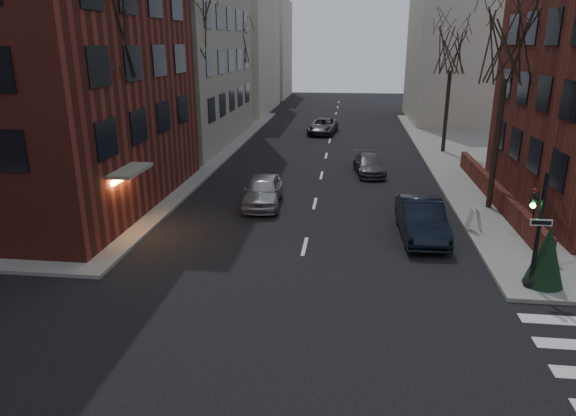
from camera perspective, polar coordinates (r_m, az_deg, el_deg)
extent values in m
cube|color=#5D241B|center=(28.78, 21.98, 1.63)|extent=(0.35, 16.00, 1.00)
cube|color=#B5AE99|center=(64.92, -8.44, 18.59)|extent=(14.00, 16.00, 18.00)
cube|color=#B5AE99|center=(59.25, 20.80, 16.78)|extent=(14.00, 14.00, 16.00)
cube|color=#B5AE99|center=(81.08, -3.71, 17.17)|extent=(10.00, 12.00, 14.00)
cylinder|color=black|center=(18.85, 26.07, -2.34)|extent=(0.14, 0.14, 4.00)
cylinder|color=black|center=(19.54, 25.30, -7.58)|extent=(0.44, 0.44, 0.20)
imported|color=black|center=(18.52, 25.70, 0.15)|extent=(0.16, 0.20, 1.00)
sphere|color=#19FF4C|center=(18.44, 25.56, 0.26)|extent=(0.18, 0.18, 0.18)
cube|color=white|center=(18.64, 26.33, -1.46)|extent=(0.70, 0.03, 0.22)
cylinder|color=#2D231C|center=(24.57, -18.62, 6.18)|extent=(0.28, 0.28, 6.65)
cylinder|color=#2D231C|center=(35.61, -10.47, 10.50)|extent=(0.28, 0.28, 7.00)
cylinder|color=#2D231C|center=(49.11, -5.60, 12.29)|extent=(0.28, 0.28, 6.30)
cylinder|color=#2D231C|center=(27.13, 22.12, 6.46)|extent=(0.28, 0.28, 6.30)
cylinder|color=#2D231C|center=(40.67, 17.19, 10.17)|extent=(0.28, 0.28, 5.95)
cylinder|color=black|center=(31.72, -11.49, 8.64)|extent=(0.12, 0.12, 6.00)
sphere|color=#FFA54C|center=(31.39, -11.84, 14.23)|extent=(0.36, 0.36, 0.36)
cylinder|color=black|center=(50.95, -4.43, 12.35)|extent=(0.12, 0.12, 6.00)
sphere|color=#FFA54C|center=(50.74, -4.52, 15.84)|extent=(0.36, 0.36, 0.36)
imported|color=black|center=(22.89, 14.60, -1.18)|extent=(1.92, 5.05, 1.64)
imported|color=#9E9DA3|center=(26.52, -2.80, 1.93)|extent=(2.09, 4.68, 1.56)
imported|color=#424248|center=(33.34, 9.01, 4.78)|extent=(2.20, 4.41, 1.23)
imported|color=#3D3E42|center=(48.03, 3.89, 9.06)|extent=(2.84, 5.21, 1.38)
cube|color=white|center=(24.11, 19.99, -1.18)|extent=(0.47, 0.64, 0.99)
cone|color=black|center=(19.48, 26.81, -4.72)|extent=(1.55, 1.55, 2.16)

